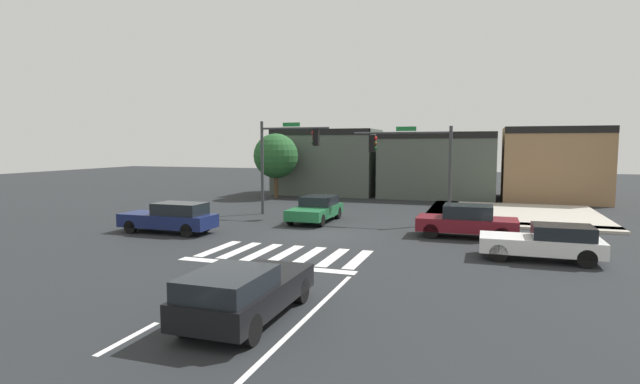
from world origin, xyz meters
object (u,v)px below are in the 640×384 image
object	(u,v)px
car_green	(316,209)
car_maroon	(467,221)
car_black	(244,292)
roadside_tree	(276,156)
car_white	(545,242)
traffic_signal_northwest	(286,151)
car_navy	(171,218)
traffic_signal_northeast	(413,155)

from	to	relation	value
car_green	car_maroon	distance (m)	8.49
car_black	roadside_tree	bearing A→B (deg)	22.09
car_white	traffic_signal_northwest	bearing A→B (deg)	-30.20
traffic_signal_northwest	car_navy	bearing A→B (deg)	-111.32
car_green	car_navy	bearing A→B (deg)	-44.00
car_maroon	car_navy	size ratio (longest dim) A/B	0.95
roadside_tree	car_white	bearing A→B (deg)	-42.42
car_green	roadside_tree	distance (m)	12.75
traffic_signal_northwest	car_black	distance (m)	18.47
traffic_signal_northeast	car_white	world-z (taller)	traffic_signal_northeast
car_green	car_black	size ratio (longest dim) A/B	1.01
car_navy	roadside_tree	distance (m)	16.31
traffic_signal_northeast	traffic_signal_northwest	xyz separation A→B (m)	(-7.69, 0.40, 0.19)
traffic_signal_northwest	car_black	xyz separation A→B (m)	(6.04, -17.16, -3.18)
car_black	roadside_tree	xyz separation A→B (m)	(-10.44, 25.71, 2.65)
car_green	car_white	size ratio (longest dim) A/B	1.06
traffic_signal_northeast	car_black	xyz separation A→B (m)	(-1.65, -16.77, -2.99)
traffic_signal_northwest	car_maroon	bearing A→B (deg)	-20.87
car_green	car_navy	size ratio (longest dim) A/B	0.96
car_black	car_white	world-z (taller)	car_black
traffic_signal_northwest	car_maroon	xyz separation A→B (m)	(10.74, -4.10, -3.14)
car_black	car_green	bearing A→B (deg)	12.68
roadside_tree	car_maroon	bearing A→B (deg)	-39.87
car_green	car_white	distance (m)	12.69
car_maroon	roadside_tree	size ratio (longest dim) A/B	0.86
car_navy	car_white	xyz separation A→B (m)	(16.59, -0.48, -0.06)
car_green	roadside_tree	size ratio (longest dim) A/B	0.87
car_maroon	car_black	bearing A→B (deg)	-109.80
roadside_tree	traffic_signal_northwest	bearing A→B (deg)	-62.78
traffic_signal_northwest	roadside_tree	xyz separation A→B (m)	(-4.40, 8.55, -0.53)
car_black	roadside_tree	world-z (taller)	roadside_tree
roadside_tree	traffic_signal_northeast	bearing A→B (deg)	-36.52
traffic_signal_northwest	roadside_tree	distance (m)	9.63
car_maroon	car_white	distance (m)	4.84
car_navy	roadside_tree	world-z (taller)	roadside_tree
car_maroon	car_black	world-z (taller)	car_maroon
traffic_signal_northeast	car_green	bearing A→B (deg)	15.19
car_green	car_black	bearing A→B (deg)	12.68
traffic_signal_northeast	car_black	size ratio (longest dim) A/B	1.21
car_white	roadside_tree	size ratio (longest dim) A/B	0.82
roadside_tree	car_green	bearing A→B (deg)	-55.98
traffic_signal_northwest	car_green	bearing A→B (deg)	-34.69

